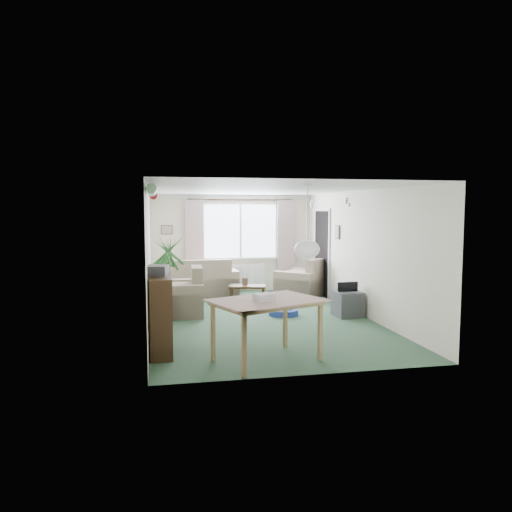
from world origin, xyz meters
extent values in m
plane|color=#2F4F37|center=(0.00, 0.00, 0.00)|extent=(6.50, 6.50, 0.00)
cube|color=white|center=(0.20, 3.23, 1.50)|extent=(1.80, 0.03, 1.30)
cube|color=black|center=(0.20, 3.15, 2.27)|extent=(2.60, 0.03, 0.03)
cube|color=beige|center=(-0.95, 3.13, 1.27)|extent=(0.45, 0.08, 2.00)
cube|color=beige|center=(1.35, 3.13, 1.27)|extent=(0.45, 0.08, 2.00)
cube|color=white|center=(0.20, 3.19, 0.40)|extent=(1.20, 0.10, 0.55)
cube|color=black|center=(1.99, 2.20, 1.00)|extent=(0.03, 0.95, 2.00)
sphere|color=white|center=(0.20, -2.30, 1.48)|extent=(0.36, 0.36, 0.36)
cylinder|color=#196626|center=(-1.92, -2.30, 2.28)|extent=(1.60, 1.60, 0.12)
sphere|color=silver|center=(1.30, 0.90, 2.22)|extent=(0.20, 0.20, 0.20)
sphere|color=silver|center=(1.60, -0.30, 2.22)|extent=(0.20, 0.20, 0.20)
cube|color=brown|center=(-1.60, 3.23, 1.55)|extent=(0.28, 0.03, 0.22)
cube|color=brown|center=(1.98, 1.20, 1.55)|extent=(0.03, 0.24, 0.30)
cube|color=beige|center=(-0.87, 2.75, 0.44)|extent=(1.80, 0.99, 0.88)
cube|color=beige|center=(1.48, 2.20, 0.44)|extent=(1.37, 1.37, 0.89)
cube|color=tan|center=(-1.50, 0.65, 0.47)|extent=(1.03, 1.08, 0.93)
cube|color=black|center=(0.10, 1.75, 0.18)|extent=(0.89, 0.62, 0.36)
cube|color=brown|center=(0.06, 1.81, 0.44)|extent=(0.12, 0.03, 0.16)
cube|color=black|center=(-1.84, -1.94, 0.55)|extent=(0.33, 0.92, 1.11)
cube|color=#3A3A3F|center=(-1.86, -1.84, 1.18)|extent=(0.35, 0.40, 0.14)
cylinder|color=#1D531C|center=(-1.65, 0.30, 0.78)|extent=(0.74, 0.74, 1.57)
cube|color=tan|center=(-0.44, -2.60, 0.41)|extent=(1.55, 1.31, 0.82)
cube|color=white|center=(-0.50, -2.71, 0.88)|extent=(0.30, 0.26, 0.12)
cube|color=#333237|center=(1.70, -0.12, 0.24)|extent=(0.50, 0.55, 0.48)
cylinder|color=navy|center=(0.52, 0.20, 0.06)|extent=(0.74, 0.74, 0.11)
camera|label=1|loc=(-1.89, -8.99, 2.04)|focal=35.00mm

